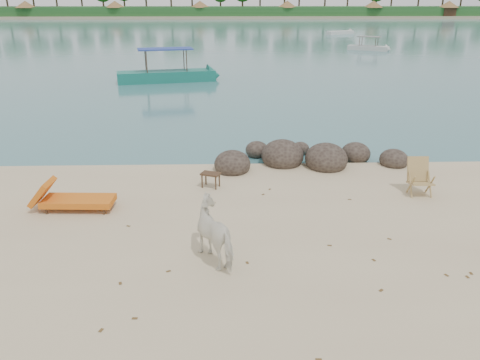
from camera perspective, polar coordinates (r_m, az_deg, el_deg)
The scene contains 12 objects.
water at distance 98.97m, azimuth -1.36°, elevation 18.21°, with size 400.00×400.00×0.00m, color #3B7677.
far_shore at distance 178.91m, azimuth -1.56°, elevation 19.56°, with size 420.00×90.00×1.40m, color tan.
far_scenery at distance 145.54m, azimuth -1.50°, elevation 20.41°, with size 420.00×18.00×9.50m.
boulders at distance 15.82m, azimuth 7.63°, elevation 2.64°, with size 6.46×2.90×1.06m.
cow at distance 9.82m, azimuth -2.66°, elevation -6.49°, with size 0.69×1.52×1.29m, color white.
side_table at distance 13.73m, azimuth -3.59°, elevation -0.14°, with size 0.54×0.35×0.44m, color #362315, non-canonical shape.
lounge_chair at distance 12.95m, azimuth -19.13°, elevation -2.09°, with size 2.29×0.80×0.69m, color orange, non-canonical shape.
deck_chair at distance 13.99m, azimuth 21.22°, elevation 0.12°, with size 0.66×0.72×1.03m, color #A07E50, non-canonical shape.
boat_near at distance 32.60m, azimuth -9.08°, elevation 14.92°, with size 7.29×1.64×3.54m, color #16695C, non-canonical shape.
boat_mid at distance 54.60m, azimuth 15.45°, elevation 16.29°, with size 4.87×1.10×2.39m, color beige, non-canonical shape.
boat_far at distance 79.05m, azimuth 12.14°, elevation 17.23°, with size 5.28×1.19×0.61m, color silver, non-canonical shape.
dead_leaves at distance 10.39m, azimuth 5.87°, elevation -8.95°, with size 7.45×7.02×0.00m.
Camera 1 is at (-0.70, -8.83, 5.21)m, focal length 35.00 mm.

